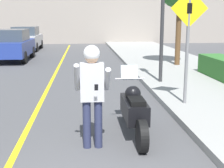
{
  "coord_description": "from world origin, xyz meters",
  "views": [
    {
      "loc": [
        0.59,
        -3.05,
        2.23
      ],
      "look_at": [
        1.13,
        2.93,
        0.97
      ],
      "focal_mm": 50.0,
      "sensor_mm": 36.0,
      "label": 1
    }
  ],
  "objects": [
    {
      "name": "traffic_light",
      "position": [
        3.15,
        7.07,
        2.77
      ],
      "size": [
        0.26,
        0.3,
        3.78
      ],
      "color": "#2D2D30",
      "rests_on": "sidewalk_curb"
    },
    {
      "name": "road_center_line",
      "position": [
        -0.6,
        6.0,
        0.0
      ],
      "size": [
        0.12,
        36.0,
        0.01
      ],
      "color": "yellow",
      "rests_on": "ground"
    },
    {
      "name": "parked_car_blue",
      "position": [
        -3.22,
        14.08,
        0.86
      ],
      "size": [
        1.88,
        4.2,
        1.68
      ],
      "color": "black",
      "rests_on": "ground"
    },
    {
      "name": "parked_car_silver",
      "position": [
        -3.47,
        19.88,
        0.86
      ],
      "size": [
        1.88,
        4.2,
        1.68
      ],
      "color": "black",
      "rests_on": "ground"
    },
    {
      "name": "crossing_sign",
      "position": [
        3.1,
        4.33,
        1.82
      ],
      "size": [
        0.91,
        0.08,
        2.78
      ],
      "color": "slate",
      "rests_on": "sidewalk_curb"
    },
    {
      "name": "person_biker",
      "position": [
        0.72,
        2.12,
        1.12
      ],
      "size": [
        0.59,
        0.49,
        1.8
      ],
      "color": "#282D4C",
      "rests_on": "ground"
    },
    {
      "name": "building_backdrop",
      "position": [
        0.0,
        26.0,
        3.76
      ],
      "size": [
        28.0,
        1.2,
        7.51
      ],
      "color": "gray",
      "rests_on": "ground"
    },
    {
      "name": "motorcycle",
      "position": [
        1.54,
        2.74,
        0.49
      ],
      "size": [
        0.62,
        2.31,
        1.27
      ],
      "color": "black",
      "rests_on": "ground"
    }
  ]
}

